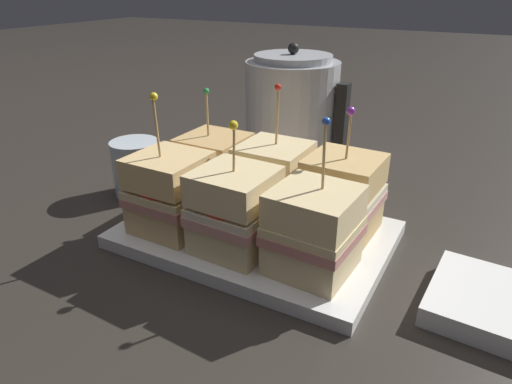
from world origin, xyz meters
name	(u,v)px	position (x,y,z in m)	size (l,w,h in m)	color
ground_plane	(256,240)	(0.00, 0.00, 0.00)	(6.00, 6.00, 0.00)	#2D2823
serving_platter	(256,234)	(0.00, 0.00, 0.01)	(0.35, 0.24, 0.02)	white
sandwich_front_left	(170,193)	(-0.10, -0.05, 0.07)	(0.10, 0.10, 0.19)	#DBB77A
sandwich_front_center	(236,211)	(0.00, -0.05, 0.07)	(0.10, 0.10, 0.17)	beige
sandwich_front_right	(313,230)	(0.10, -0.05, 0.07)	(0.10, 0.10, 0.18)	beige
sandwich_back_left	(215,168)	(-0.10, 0.05, 0.07)	(0.10, 0.10, 0.17)	tan
sandwich_back_center	(273,181)	(0.00, 0.05, 0.07)	(0.10, 0.10, 0.19)	beige
sandwich_back_right	(342,195)	(0.10, 0.05, 0.07)	(0.10, 0.10, 0.17)	tan
kettle_steel	(292,113)	(-0.08, 0.29, 0.10)	(0.19, 0.17, 0.23)	#B7BABF
drinking_glass	(137,168)	(-0.25, 0.04, 0.05)	(0.08, 0.08, 0.09)	silver
napkin_stack	(493,304)	(0.30, -0.01, 0.01)	(0.14, 0.14, 0.02)	white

